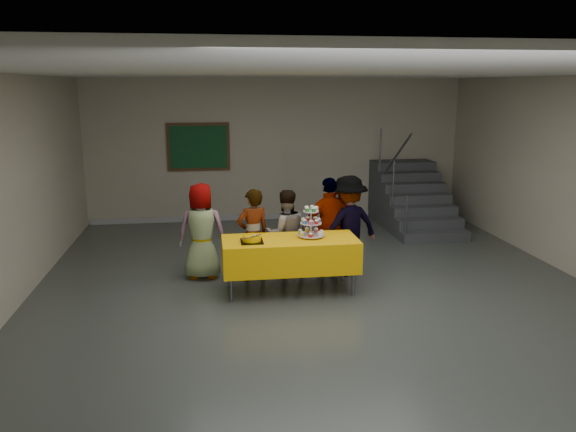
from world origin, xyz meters
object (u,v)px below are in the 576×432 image
bake_table (290,254)px  schoolchild_b (253,235)px  bear_cake (252,238)px  schoolchild_d (330,227)px  schoolchild_a (202,231)px  schoolchild_c (285,234)px  cupcake_stand (311,224)px  schoolchild_e (348,226)px  noticeboard (199,147)px  staircase (410,201)px

bake_table → schoolchild_b: bearing=129.1°
bake_table → bear_cake: 0.61m
bake_table → schoolchild_d: schoolchild_d is taller
schoolchild_a → schoolchild_c: size_ratio=1.08×
cupcake_stand → schoolchild_d: schoolchild_d is taller
schoolchild_a → schoolchild_c: 1.25m
schoolchild_e → noticeboard: noticeboard is taller
bake_table → schoolchild_d: 0.95m
cupcake_stand → schoolchild_a: bearing=155.0°
cupcake_stand → schoolchild_c: schoolchild_c is taller
bear_cake → schoolchild_b: bearing=84.0°
schoolchild_d → schoolchild_a: bearing=-11.3°
bake_table → cupcake_stand: 0.50m
schoolchild_a → schoolchild_d: schoolchild_d is taller
schoolchild_c → schoolchild_d: size_ratio=0.88×
bear_cake → schoolchild_c: schoolchild_c is taller
cupcake_stand → schoolchild_d: bearing=54.0°
schoolchild_b → schoolchild_e: size_ratio=0.90×
cupcake_stand → schoolchild_a: 1.70m
schoolchild_c → bear_cake: bearing=46.9°
cupcake_stand → schoolchild_d: (0.40, 0.55, -0.20)m
bake_table → bear_cake: bear_cake is taller
schoolchild_c → schoolchild_e: bearing=170.9°
cupcake_stand → staircase: size_ratio=0.19×
schoolchild_d → noticeboard: bearing=-69.1°
bake_table → schoolchild_a: 1.45m
schoolchild_b → schoolchild_c: 0.51m
cupcake_stand → schoolchild_c: (-0.28, 0.61, -0.28)m
schoolchild_d → schoolchild_c: bearing=-11.7°
bake_table → schoolchild_a: (-1.22, 0.77, 0.17)m
staircase → cupcake_stand: bearing=-128.0°
bear_cake → schoolchild_e: bearing=25.0°
noticeboard → schoolchild_d: bearing=-62.7°
bear_cake → schoolchild_e: (1.53, 0.71, -0.06)m
schoolchild_e → staircase: size_ratio=0.64×
noticeboard → staircase: bearing=-10.9°
bear_cake → schoolchild_e: schoolchild_e is taller
schoolchild_b → staircase: staircase is taller
schoolchild_a → schoolchild_b: (0.75, -0.20, -0.03)m
cupcake_stand → schoolchild_d: size_ratio=0.29×
schoolchild_b → staircase: (3.55, 3.03, -0.20)m
schoolchild_c → noticeboard: 4.10m
bake_table → staircase: (3.08, 3.61, -0.07)m
bake_table → staircase: bearing=49.6°
schoolchild_b → staircase: bearing=-157.6°
bake_table → staircase: 4.74m
bear_cake → noticeboard: (-0.74, 4.53, 0.77)m
cupcake_stand → noticeboard: size_ratio=0.34×
schoolchild_e → noticeboard: 4.52m
bake_table → schoolchild_b: schoolchild_b is taller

